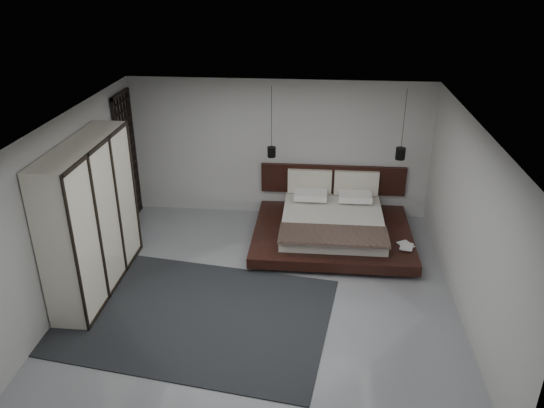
# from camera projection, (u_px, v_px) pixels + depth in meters

# --- Properties ---
(floor) EXTENTS (6.00, 6.00, 0.00)m
(floor) POSITION_uv_depth(u_px,v_px,m) (264.00, 293.00, 8.51)
(floor) COLOR gray
(floor) RESTS_ON ground
(ceiling) EXTENTS (6.00, 6.00, 0.00)m
(ceiling) POSITION_uv_depth(u_px,v_px,m) (262.00, 124.00, 7.33)
(ceiling) COLOR white
(ceiling) RESTS_ON wall_back
(wall_back) EXTENTS (6.00, 0.00, 6.00)m
(wall_back) POSITION_uv_depth(u_px,v_px,m) (279.00, 149.00, 10.63)
(wall_back) COLOR #B3B3B1
(wall_back) RESTS_ON floor
(wall_front) EXTENTS (6.00, 0.00, 6.00)m
(wall_front) POSITION_uv_depth(u_px,v_px,m) (231.00, 348.00, 5.21)
(wall_front) COLOR #B3B3B1
(wall_front) RESTS_ON floor
(wall_left) EXTENTS (0.00, 6.00, 6.00)m
(wall_left) POSITION_uv_depth(u_px,v_px,m) (70.00, 207.00, 8.17)
(wall_left) COLOR #B3B3B1
(wall_left) RESTS_ON floor
(wall_right) EXTENTS (0.00, 6.00, 6.00)m
(wall_right) POSITION_uv_depth(u_px,v_px,m) (469.00, 223.00, 7.67)
(wall_right) COLOR #B3B3B1
(wall_right) RESTS_ON floor
(lattice_screen) EXTENTS (0.05, 0.90, 2.60)m
(lattice_screen) POSITION_uv_depth(u_px,v_px,m) (128.00, 158.00, 10.42)
(lattice_screen) COLOR black
(lattice_screen) RESTS_ON floor
(bed) EXTENTS (2.91, 2.45, 1.10)m
(bed) POSITION_uv_depth(u_px,v_px,m) (332.00, 225.00, 10.01)
(bed) COLOR black
(bed) RESTS_ON floor
(book_lower) EXTENTS (0.32, 0.34, 0.03)m
(book_lower) POSITION_uv_depth(u_px,v_px,m) (401.00, 246.00, 9.31)
(book_lower) COLOR #99724C
(book_lower) RESTS_ON bed
(book_upper) EXTENTS (0.28, 0.34, 0.02)m
(book_upper) POSITION_uv_depth(u_px,v_px,m) (400.00, 246.00, 9.27)
(book_upper) COLOR #99724C
(book_upper) RESTS_ON book_lower
(pendant_left) EXTENTS (0.16, 0.16, 1.34)m
(pendant_left) POSITION_uv_depth(u_px,v_px,m) (272.00, 152.00, 10.00)
(pendant_left) COLOR black
(pendant_left) RESTS_ON ceiling
(pendant_right) EXTENTS (0.18, 0.18, 1.31)m
(pendant_right) POSITION_uv_depth(u_px,v_px,m) (400.00, 153.00, 9.78)
(pendant_right) COLOR black
(pendant_right) RESTS_ON ceiling
(wardrobe) EXTENTS (0.58, 2.47, 2.42)m
(wardrobe) POSITION_uv_depth(u_px,v_px,m) (91.00, 218.00, 8.24)
(wardrobe) COLOR white
(wardrobe) RESTS_ON floor
(rug) EXTENTS (4.26, 3.32, 0.02)m
(rug) POSITION_uv_depth(u_px,v_px,m) (197.00, 315.00, 7.96)
(rug) COLOR black
(rug) RESTS_ON floor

